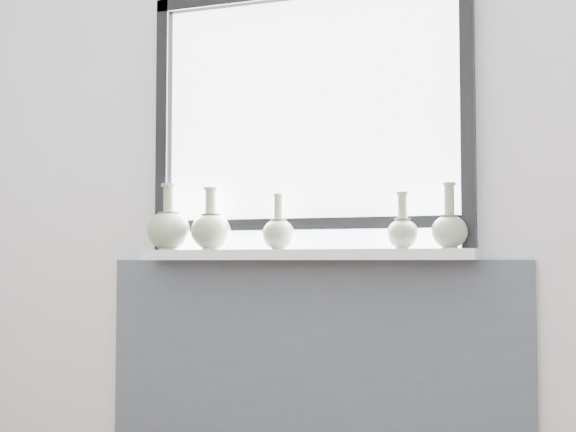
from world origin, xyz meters
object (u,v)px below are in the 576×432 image
(windowsill, at_px, (302,255))
(vase_b, at_px, (211,229))
(vase_e, at_px, (449,228))
(vase_c, at_px, (278,232))
(vase_a, at_px, (169,228))
(vase_d, at_px, (403,231))

(windowsill, height_order, vase_b, vase_b)
(vase_b, relative_size, vase_e, 1.04)
(windowsill, xyz_separation_m, vase_c, (-0.09, -0.01, 0.09))
(vase_a, relative_size, vase_b, 1.08)
(windowsill, height_order, vase_e, vase_e)
(windowsill, bearing_deg, vase_d, -0.68)
(vase_c, distance_m, vase_d, 0.48)
(windowsill, relative_size, vase_c, 6.12)
(vase_b, bearing_deg, vase_d, 0.62)
(vase_c, relative_size, vase_d, 1.03)
(vase_a, distance_m, vase_d, 0.95)
(windowsill, bearing_deg, vase_c, -174.59)
(vase_b, xyz_separation_m, vase_d, (0.77, 0.01, -0.02))
(vase_c, bearing_deg, vase_e, 0.65)
(vase_a, xyz_separation_m, vase_d, (0.95, 0.02, -0.02))
(vase_a, bearing_deg, vase_d, 1.34)
(vase_d, bearing_deg, vase_c, -179.50)
(vase_b, xyz_separation_m, vase_c, (0.29, 0.00, -0.02))
(vase_d, bearing_deg, vase_e, 1.09)
(vase_b, height_order, vase_d, vase_b)
(vase_a, distance_m, vase_e, 1.12)
(vase_c, xyz_separation_m, vase_d, (0.48, 0.00, -0.00))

